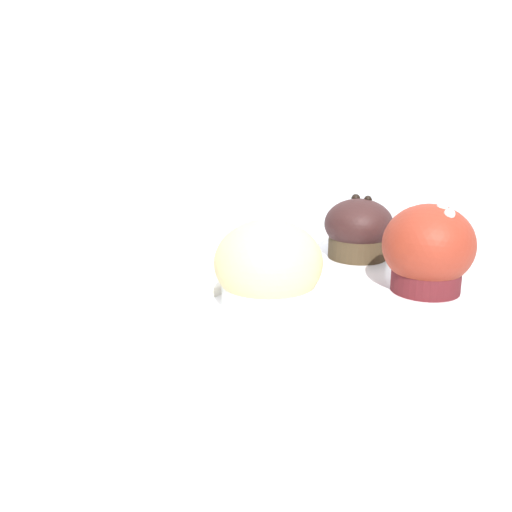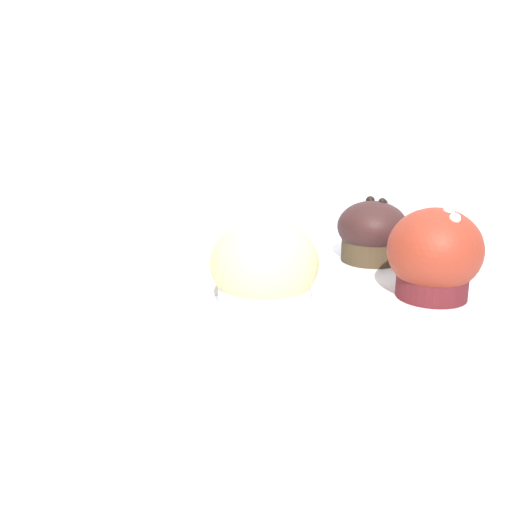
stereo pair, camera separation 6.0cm
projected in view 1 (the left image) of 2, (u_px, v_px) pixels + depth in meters
wall_back at (288, 215)px, 1.20m from camera, size 3.20×0.10×1.80m
muffin_back_left at (268, 270)px, 0.57m from camera, size 0.10×0.10×0.09m
muffin_back_right at (428, 251)px, 0.63m from camera, size 0.10×0.10×0.10m
muffin_front_left at (358, 230)px, 0.75m from camera, size 0.09×0.09×0.08m
serving_plate at (165, 276)px, 0.67m from camera, size 0.16×0.16×0.01m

